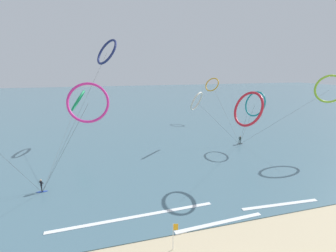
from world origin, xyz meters
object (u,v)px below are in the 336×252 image
at_px(kite_emerald, 78,101).
at_px(kite_amber, 212,85).
at_px(kite_magenta, 88,103).
at_px(kite_navy, 107,52).
at_px(surfer_charcoal, 240,140).
at_px(beach_flag, 174,232).
at_px(kite_teal, 255,104).
at_px(kite_lime, 330,89).
at_px(kite_crimson, 248,109).
at_px(kite_ivory, 197,101).
at_px(surfer_cobalt, 41,186).

height_order(kite_emerald, kite_amber, kite_amber).
distance_m(kite_emerald, kite_magenta, 26.59).
bearing_deg(kite_amber, kite_magenta, -69.98).
relative_size(kite_navy, kite_magenta, 1.40).
relative_size(surfer_charcoal, beach_flag, 0.67).
distance_m(kite_navy, beach_flag, 26.63).
xyz_separation_m(kite_amber, kite_teal, (-3.27, -25.88, -2.01)).
xyz_separation_m(kite_lime, beach_flag, (-33.74, -16.55, -10.08)).
xyz_separation_m(kite_crimson, kite_emerald, (-23.63, 23.71, -0.98)).
bearing_deg(surfer_charcoal, kite_navy, -144.60).
xyz_separation_m(kite_ivory, kite_emerald, (-22.86, 7.18, -0.00)).
xyz_separation_m(kite_navy, kite_amber, (30.96, 28.50, -7.08)).
bearing_deg(kite_crimson, kite_amber, 150.26).
bearing_deg(kite_magenta, surfer_charcoal, 34.63).
bearing_deg(kite_crimson, surfer_cobalt, -106.54).
height_order(kite_crimson, kite_teal, kite_crimson).
bearing_deg(kite_ivory, kite_teal, 111.98).
distance_m(surfer_charcoal, kite_ivory, 12.18).
bearing_deg(beach_flag, kite_navy, 100.55).
distance_m(kite_crimson, kite_emerald, 33.49).
distance_m(kite_crimson, kite_teal, 15.46).
xyz_separation_m(kite_emerald, kite_lime, (43.20, -18.71, 2.87)).
height_order(surfer_cobalt, kite_emerald, kite_emerald).
height_order(kite_lime, kite_magenta, kite_lime).
bearing_deg(kite_emerald, kite_amber, 115.15).
relative_size(surfer_cobalt, beach_flag, 0.67).
distance_m(kite_navy, kite_teal, 29.26).
bearing_deg(surfer_cobalt, kite_teal, 89.25).
distance_m(kite_navy, kite_lime, 38.35).
bearing_deg(kite_amber, surfer_cobalt, -79.00).
bearing_deg(kite_navy, surfer_cobalt, -79.60).
bearing_deg(kite_amber, kite_ivory, -62.83).
bearing_deg(kite_emerald, surfer_charcoal, 76.10).
bearing_deg(surfer_cobalt, kite_ivory, 102.61).
bearing_deg(surfer_cobalt, kite_navy, 111.22).
bearing_deg(kite_lime, kite_teal, -3.98).
xyz_separation_m(surfer_charcoal, kite_lime, (11.72, -8.60, 10.95)).
relative_size(kite_ivory, beach_flag, 4.29).
relative_size(kite_navy, kite_amber, 0.73).
bearing_deg(kite_magenta, kite_emerald, 101.45).
bearing_deg(kite_navy, surfer_charcoal, 73.37).
relative_size(kite_lime, kite_teal, 1.30).
xyz_separation_m(kite_ivory, kite_magenta, (-19.96, -19.08, 3.00)).
bearing_deg(surfer_charcoal, surfer_cobalt, -136.49).
bearing_deg(kite_magenta, beach_flag, -48.70).
distance_m(surfer_cobalt, kite_emerald, 22.83).
bearing_deg(beach_flag, kite_crimson, 39.18).
xyz_separation_m(kite_emerald, kite_amber, (36.52, 14.21, 1.67)).
relative_size(kite_crimson, kite_ivory, 1.50).
height_order(kite_navy, kite_amber, kite_navy).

